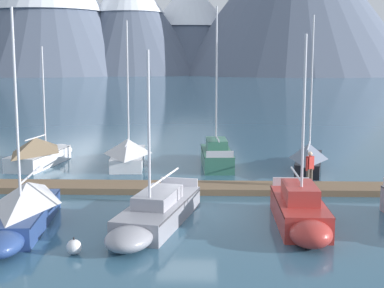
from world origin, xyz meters
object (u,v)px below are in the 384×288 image
at_px(sailboat_mid_dock_port, 128,152).
at_px(person_on_dock, 310,166).
at_px(sailboat_far_berth, 216,154).
at_px(sailboat_end_of_dock, 309,156).
at_px(sailboat_nearest_berth, 40,152).
at_px(sailboat_outer_slip, 301,212).
at_px(mooring_buoy_inner_mooring, 74,247).
at_px(sailboat_second_berth, 24,209).
at_px(sailboat_mid_dock_starboard, 154,214).

distance_m(sailboat_mid_dock_port, person_on_dock, 11.78).
xyz_separation_m(sailboat_mid_dock_port, person_on_dock, (9.72, -6.63, 0.47)).
xyz_separation_m(sailboat_far_berth, sailboat_end_of_dock, (5.37, -1.23, 0.12)).
xyz_separation_m(sailboat_nearest_berth, sailboat_mid_dock_port, (5.31, 0.19, -0.02)).
bearing_deg(sailboat_mid_dock_port, sailboat_outer_slip, -55.91).
height_order(sailboat_outer_slip, sailboat_end_of_dock, sailboat_end_of_dock).
height_order(sailboat_outer_slip, mooring_buoy_inner_mooring, sailboat_outer_slip).
bearing_deg(sailboat_far_berth, sailboat_mid_dock_port, -178.32).
height_order(sailboat_second_berth, sailboat_mid_dock_starboard, sailboat_second_berth).
height_order(sailboat_end_of_dock, mooring_buoy_inner_mooring, sailboat_end_of_dock).
bearing_deg(sailboat_mid_dock_port, person_on_dock, -34.30).
xyz_separation_m(sailboat_far_berth, mooring_buoy_inner_mooring, (-4.81, -15.79, -0.40)).
xyz_separation_m(sailboat_second_berth, person_on_dock, (11.82, 6.26, 0.47)).
bearing_deg(sailboat_outer_slip, sailboat_mid_dock_starboard, -179.23).
relative_size(sailboat_second_berth, sailboat_mid_dock_port, 0.95).
bearing_deg(sailboat_second_berth, sailboat_far_berth, 60.53).
xyz_separation_m(sailboat_nearest_berth, sailboat_end_of_dock, (15.97, -0.88, -0.04)).
bearing_deg(sailboat_outer_slip, sailboat_mid_dock_port, 124.09).
height_order(sailboat_mid_dock_starboard, sailboat_end_of_dock, sailboat_end_of_dock).
distance_m(person_on_dock, mooring_buoy_inner_mooring, 12.95).
height_order(sailboat_second_berth, sailboat_end_of_dock, sailboat_end_of_dock).
bearing_deg(sailboat_mid_dock_port, sailboat_far_berth, 1.68).
distance_m(sailboat_mid_dock_starboard, sailboat_outer_slip, 5.59).
relative_size(sailboat_second_berth, person_on_dock, 4.85).
relative_size(sailboat_far_berth, sailboat_outer_slip, 1.29).
relative_size(sailboat_mid_dock_port, sailboat_end_of_dock, 0.98).
relative_size(sailboat_end_of_dock, mooring_buoy_inner_mooring, 15.02).
bearing_deg(person_on_dock, sailboat_nearest_berth, 156.80).
height_order(sailboat_second_berth, sailboat_outer_slip, sailboat_second_berth).
bearing_deg(sailboat_far_berth, mooring_buoy_inner_mooring, -106.95).
xyz_separation_m(sailboat_mid_dock_starboard, sailboat_far_berth, (2.47, 12.65, 0.13)).
bearing_deg(sailboat_end_of_dock, sailboat_far_berth, 167.12).
relative_size(sailboat_nearest_berth, sailboat_mid_dock_starboard, 0.93).
distance_m(sailboat_mid_dock_port, sailboat_far_berth, 5.29).
xyz_separation_m(sailboat_mid_dock_starboard, sailboat_outer_slip, (5.59, 0.08, 0.11)).
distance_m(sailboat_mid_dock_starboard, sailboat_end_of_dock, 13.85).
bearing_deg(person_on_dock, sailboat_second_berth, -152.08).
relative_size(sailboat_nearest_berth, sailboat_outer_slip, 0.97).
height_order(sailboat_nearest_berth, sailboat_far_berth, sailboat_far_berth).
relative_size(sailboat_second_berth, sailboat_far_berth, 0.87).
distance_m(sailboat_nearest_berth, sailboat_second_berth, 13.11).
bearing_deg(sailboat_mid_dock_port, sailboat_nearest_berth, -177.95).
height_order(sailboat_mid_dock_port, sailboat_far_berth, sailboat_far_berth).
bearing_deg(sailboat_mid_dock_starboard, sailboat_second_berth, -175.34).
xyz_separation_m(sailboat_mid_dock_starboard, sailboat_end_of_dock, (7.83, 11.42, 0.25)).
bearing_deg(sailboat_second_berth, sailboat_mid_dock_starboard, 4.66).
distance_m(sailboat_outer_slip, sailboat_end_of_dock, 11.57).
relative_size(sailboat_second_berth, sailboat_mid_dock_starboard, 1.08).
distance_m(sailboat_second_berth, mooring_buoy_inner_mooring, 3.79).
bearing_deg(sailboat_nearest_berth, sailboat_far_berth, 1.87).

